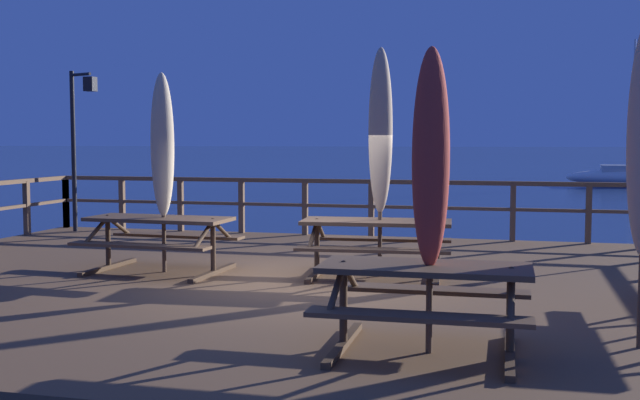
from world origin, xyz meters
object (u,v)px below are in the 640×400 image
Objects in this scene: picnic_table_back_left at (425,289)px; patio_umbrella_tall_back_left at (431,160)px; patio_umbrella_tall_mid_left at (162,146)px; lamp_post_hooked at (79,126)px; picnic_table_mid_centre at (376,235)px; sailboat_distant at (625,177)px; picnic_table_back_right at (159,232)px; patio_umbrella_tall_back_right at (381,132)px.

patio_umbrella_tall_back_left is (0.04, 0.01, 1.11)m from picnic_table_back_left.
lamp_post_hooked is (-3.68, 3.94, 0.36)m from patio_umbrella_tall_mid_left.
patio_umbrella_tall_back_left reaches higher than picnic_table_back_left.
lamp_post_hooked reaches higher than picnic_table_mid_centre.
sailboat_distant is at bearing 64.78° from lamp_post_hooked.
picnic_table_back_left is 37.62m from sailboat_distant.
patio_umbrella_tall_back_left is at bearing -38.16° from picnic_table_back_right.
lamp_post_hooked is (-3.61, 3.95, 1.55)m from picnic_table_back_right.
patio_umbrella_tall_back_right is 3.76m from patio_umbrella_tall_back_left.
lamp_post_hooked reaches higher than picnic_table_back_left.
picnic_table_back_right is 0.64× the size of lamp_post_hooked.
patio_umbrella_tall_mid_left is at bearing -173.41° from picnic_table_mid_centre.
patio_umbrella_tall_back_right is 0.95× the size of lamp_post_hooked.
patio_umbrella_tall_back_left is (4.01, -3.21, -0.09)m from patio_umbrella_tall_mid_left.
patio_umbrella_tall_back_right is at bearing 53.08° from picnic_table_mid_centre.
lamp_post_hooked is (-6.60, 3.61, 1.55)m from picnic_table_mid_centre.
patio_umbrella_tall_mid_left reaches higher than picnic_table_mid_centre.
sailboat_distant reaches higher than picnic_table_mid_centre.
picnic_table_back_left is at bearing -39.06° from patio_umbrella_tall_mid_left.
sailboat_distant is at bearing 72.91° from patio_umbrella_tall_mid_left.
picnic_table_back_left is at bearing -73.63° from picnic_table_mid_centre.
patio_umbrella_tall_back_right reaches higher than patio_umbrella_tall_mid_left.
picnic_table_back_left is (1.05, -3.56, -0.01)m from picnic_table_mid_centre.
picnic_table_back_right is 5.29m from patio_umbrella_tall_back_left.
lamp_post_hooked is at bearing 136.87° from picnic_table_back_left.
patio_umbrella_tall_back_left is 0.34× the size of sailboat_distant.
picnic_table_back_right is 1.14× the size of picnic_table_back_left.
lamp_post_hooked is at bearing 137.06° from patio_umbrella_tall_back_left.
picnic_table_back_left is 4.00m from patio_umbrella_tall_back_right.
patio_umbrella_tall_back_right is at bearing 105.59° from picnic_table_back_left.
picnic_table_mid_centre is 34.34m from sailboat_distant.
lamp_post_hooked is 0.41× the size of sailboat_distant.
picnic_table_back_right is at bearing -170.92° from patio_umbrella_tall_mid_left.
patio_umbrella_tall_mid_left is (-3.97, 3.22, 1.20)m from picnic_table_back_left.
picnic_table_back_left is 0.59× the size of patio_umbrella_tall_back_right.
patio_umbrella_tall_mid_left is 0.36× the size of sailboat_distant.
sailboat_distant is (6.40, 37.05, -1.75)m from patio_umbrella_tall_back_left.
sailboat_distant reaches higher than patio_umbrella_tall_back_left.
patio_umbrella_tall_mid_left is (0.06, 0.01, 1.19)m from picnic_table_back_right.
picnic_table_mid_centre is 3.71m from picnic_table_back_left.
picnic_table_mid_centre is 0.75× the size of patio_umbrella_tall_mid_left.
lamp_post_hooked is (-6.64, 3.55, 0.17)m from patio_umbrella_tall_back_right.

